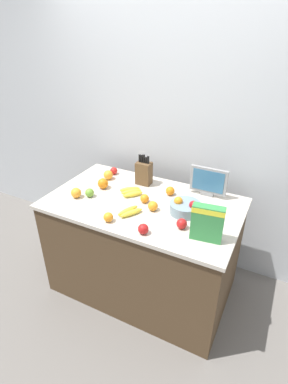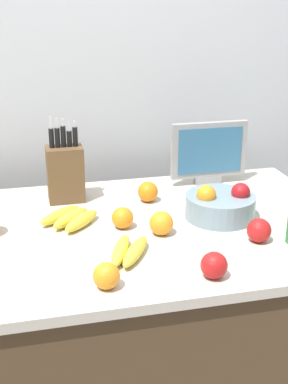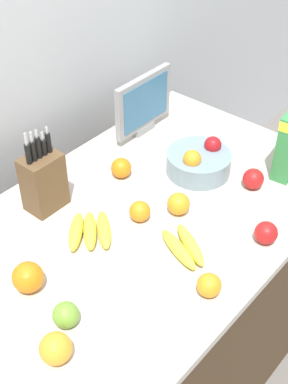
{
  "view_description": "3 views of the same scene",
  "coord_description": "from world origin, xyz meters",
  "px_view_note": "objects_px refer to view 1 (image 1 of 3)",
  "views": [
    {
      "loc": [
        0.92,
        -1.79,
        2.12
      ],
      "look_at": [
        -0.01,
        0.04,
        0.97
      ],
      "focal_mm": 28.0,
      "sensor_mm": 36.0,
      "label": 1
    },
    {
      "loc": [
        -0.28,
        -1.52,
        1.62
      ],
      "look_at": [
        0.09,
        0.03,
        1.01
      ],
      "focal_mm": 50.0,
      "sensor_mm": 36.0,
      "label": 2
    },
    {
      "loc": [
        -0.96,
        -0.84,
        2.07
      ],
      "look_at": [
        0.03,
        -0.0,
        1.01
      ],
      "focal_mm": 50.0,
      "sensor_mm": 36.0,
      "label": 3
    }
  ],
  "objects_px": {
    "banana_bunch_right": "(130,212)",
    "orange_mid_left": "(144,199)",
    "cereal_box": "(207,222)",
    "fruit_bowl": "(185,207)",
    "apple_rightmost": "(182,224)",
    "orange_near_bowl": "(108,175)",
    "apple_rear": "(90,193)",
    "apple_middle": "(114,171)",
    "banana_bunch_left": "(131,192)",
    "orange_mid_right": "(170,191)",
    "orange_front_center": "(76,193)",
    "apple_by_knife_block": "(143,229)",
    "orange_back_center": "(153,206)",
    "orange_by_cereal": "(103,183)",
    "knife_block": "(144,173)",
    "orange_front_right": "(108,217)",
    "small_monitor": "(208,181)"
  },
  "relations": [
    {
      "from": "cereal_box",
      "to": "fruit_bowl",
      "type": "relative_size",
      "value": 1.08
    },
    {
      "from": "small_monitor",
      "to": "orange_near_bowl",
      "type": "bearing_deg",
      "value": -172.62
    },
    {
      "from": "fruit_bowl",
      "to": "apple_rightmost",
      "type": "height_order",
      "value": "fruit_bowl"
    },
    {
      "from": "orange_mid_right",
      "to": "orange_back_center",
      "type": "distance_m",
      "value": 0.28
    },
    {
      "from": "orange_front_right",
      "to": "apple_rightmost",
      "type": "bearing_deg",
      "value": 17.82
    },
    {
      "from": "orange_by_cereal",
      "to": "orange_back_center",
      "type": "distance_m",
      "value": 0.54
    },
    {
      "from": "orange_mid_left",
      "to": "orange_by_cereal",
      "type": "bearing_deg",
      "value": 173.03
    },
    {
      "from": "orange_mid_right",
      "to": "orange_front_center",
      "type": "xyz_separation_m",
      "value": [
        -0.66,
        -0.38,
        0.01
      ]
    },
    {
      "from": "orange_near_bowl",
      "to": "orange_back_center",
      "type": "bearing_deg",
      "value": -26.3
    },
    {
      "from": "small_monitor",
      "to": "apple_middle",
      "type": "distance_m",
      "value": 0.89
    },
    {
      "from": "apple_by_knife_block",
      "to": "orange_mid_right",
      "type": "xyz_separation_m",
      "value": [
        -0.04,
        0.56,
        0.0
      ]
    },
    {
      "from": "apple_rightmost",
      "to": "orange_near_bowl",
      "type": "distance_m",
      "value": 0.94
    },
    {
      "from": "apple_rear",
      "to": "orange_back_center",
      "type": "relative_size",
      "value": 0.96
    },
    {
      "from": "banana_bunch_right",
      "to": "orange_mid_left",
      "type": "relative_size",
      "value": 2.88
    },
    {
      "from": "apple_middle",
      "to": "orange_front_center",
      "type": "distance_m",
      "value": 0.5
    },
    {
      "from": "knife_block",
      "to": "orange_mid_left",
      "type": "relative_size",
      "value": 4.45
    },
    {
      "from": "knife_block",
      "to": "orange_front_center",
      "type": "relative_size",
      "value": 3.71
    },
    {
      "from": "fruit_bowl",
      "to": "apple_rightmost",
      "type": "relative_size",
      "value": 3.14
    },
    {
      "from": "banana_bunch_right",
      "to": "apple_rear",
      "type": "xyz_separation_m",
      "value": [
        -0.41,
        0.08,
        0.02
      ]
    },
    {
      "from": "apple_by_knife_block",
      "to": "orange_back_center",
      "type": "height_order",
      "value": "orange_back_center"
    },
    {
      "from": "apple_by_knife_block",
      "to": "orange_front_center",
      "type": "relative_size",
      "value": 0.87
    },
    {
      "from": "apple_by_knife_block",
      "to": "orange_mid_right",
      "type": "height_order",
      "value": "same"
    },
    {
      "from": "small_monitor",
      "to": "orange_mid_left",
      "type": "height_order",
      "value": "small_monitor"
    },
    {
      "from": "apple_middle",
      "to": "orange_mid_right",
      "type": "distance_m",
      "value": 0.63
    },
    {
      "from": "small_monitor",
      "to": "apple_rightmost",
      "type": "distance_m",
      "value": 0.53
    },
    {
      "from": "apple_rightmost",
      "to": "banana_bunch_left",
      "type": "bearing_deg",
      "value": 154.2
    },
    {
      "from": "orange_mid_right",
      "to": "orange_front_center",
      "type": "height_order",
      "value": "orange_front_center"
    },
    {
      "from": "small_monitor",
      "to": "orange_near_bowl",
      "type": "xyz_separation_m",
      "value": [
        -0.88,
        -0.11,
        -0.09
      ]
    },
    {
      "from": "cereal_box",
      "to": "apple_rear",
      "type": "height_order",
      "value": "cereal_box"
    },
    {
      "from": "orange_mid_left",
      "to": "apple_middle",
      "type": "bearing_deg",
      "value": 146.16
    },
    {
      "from": "knife_block",
      "to": "apple_by_knife_block",
      "type": "height_order",
      "value": "knife_block"
    },
    {
      "from": "orange_back_center",
      "to": "fruit_bowl",
      "type": "bearing_deg",
      "value": 19.82
    },
    {
      "from": "orange_near_bowl",
      "to": "banana_bunch_left",
      "type": "bearing_deg",
      "value": -24.34
    },
    {
      "from": "orange_near_bowl",
      "to": "knife_block",
      "type": "bearing_deg",
      "value": 11.79
    },
    {
      "from": "orange_front_right",
      "to": "banana_bunch_left",
      "type": "bearing_deg",
      "value": 96.37
    },
    {
      "from": "knife_block",
      "to": "orange_near_bowl",
      "type": "relative_size",
      "value": 3.66
    },
    {
      "from": "orange_front_center",
      "to": "apple_middle",
      "type": "bearing_deg",
      "value": 85.34
    },
    {
      "from": "small_monitor",
      "to": "orange_back_center",
      "type": "xyz_separation_m",
      "value": [
        -0.3,
        -0.4,
        -0.09
      ]
    },
    {
      "from": "fruit_bowl",
      "to": "apple_middle",
      "type": "bearing_deg",
      "value": 158.86
    },
    {
      "from": "orange_by_cereal",
      "to": "orange_mid_left",
      "type": "relative_size",
      "value": 1.29
    },
    {
      "from": "apple_rear",
      "to": "apple_middle",
      "type": "bearing_deg",
      "value": 96.15
    },
    {
      "from": "apple_by_knife_block",
      "to": "orange_back_center",
      "type": "xyz_separation_m",
      "value": [
        -0.07,
        0.29,
        0.0
      ]
    },
    {
      "from": "cereal_box",
      "to": "orange_front_center",
      "type": "relative_size",
      "value": 3.0
    },
    {
      "from": "apple_rear",
      "to": "orange_by_cereal",
      "type": "xyz_separation_m",
      "value": [
        0.02,
        0.17,
        0.01
      ]
    },
    {
      "from": "apple_rear",
      "to": "orange_near_bowl",
      "type": "distance_m",
      "value": 0.34
    },
    {
      "from": "apple_rightmost",
      "to": "orange_by_cereal",
      "type": "xyz_separation_m",
      "value": [
        -0.8,
        0.24,
        0.01
      ]
    },
    {
      "from": "banana_bunch_right",
      "to": "orange_mid_left",
      "type": "height_order",
      "value": "orange_mid_left"
    },
    {
      "from": "apple_rightmost",
      "to": "orange_near_bowl",
      "type": "relative_size",
      "value": 0.87
    },
    {
      "from": "orange_back_center",
      "to": "orange_mid_left",
      "type": "bearing_deg",
      "value": 146.19
    },
    {
      "from": "apple_middle",
      "to": "orange_back_center",
      "type": "relative_size",
      "value": 0.92
    }
  ]
}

